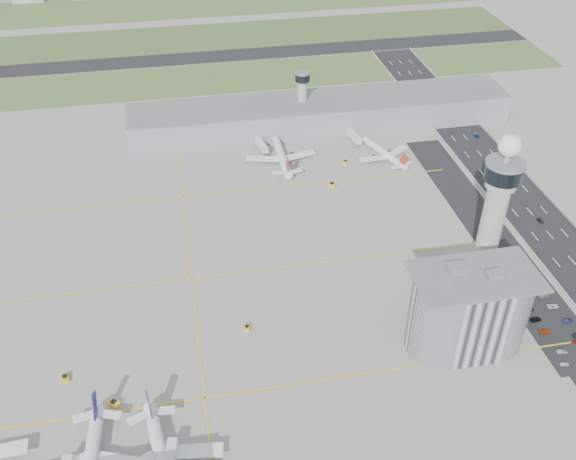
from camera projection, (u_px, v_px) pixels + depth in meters
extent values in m
plane|color=#9C9991|center=(306.00, 318.00, 237.49)|extent=(1000.00, 1000.00, 0.00)
cube|color=#486B32|center=(202.00, 79.00, 411.84)|extent=(480.00, 50.00, 0.08)
cube|color=#3B5628|center=(193.00, 39.00, 470.97)|extent=(480.00, 60.00, 0.08)
cube|color=#48602D|center=(186.00, 5.00, 534.04)|extent=(480.00, 70.00, 0.08)
cube|color=black|center=(197.00, 58.00, 440.99)|extent=(480.00, 22.00, 0.10)
cube|color=#9E9E99|center=(556.00, 282.00, 252.43)|extent=(0.60, 500.00, 1.20)
cube|color=black|center=(543.00, 304.00, 243.22)|extent=(18.00, 260.00, 0.08)
cube|color=black|center=(554.00, 327.00, 233.45)|extent=(20.00, 44.00, 0.10)
cube|color=yellow|center=(205.00, 398.00, 207.78)|extent=(260.00, 0.60, 0.01)
cube|color=yellow|center=(192.00, 279.00, 255.09)|extent=(260.00, 0.60, 0.01)
cube|color=yellow|center=(183.00, 197.00, 302.39)|extent=(260.00, 0.60, 0.01)
cube|color=yellow|center=(192.00, 279.00, 255.09)|extent=(0.60, 260.00, 0.01)
cylinder|color=#ADAAA5|center=(490.00, 231.00, 240.40)|extent=(8.40, 8.40, 48.00)
cylinder|color=#ADAAA5|center=(501.00, 182.00, 227.28)|extent=(11.00, 11.00, 4.00)
cylinder|color=black|center=(504.00, 172.00, 224.90)|extent=(13.00, 13.00, 6.00)
cylinder|color=slate|center=(506.00, 163.00, 222.81)|extent=(14.00, 14.00, 1.00)
cylinder|color=#ADAAA5|center=(507.00, 157.00, 221.32)|extent=(1.60, 1.60, 5.00)
sphere|color=white|center=(510.00, 146.00, 218.64)|extent=(8.00, 8.00, 8.00)
cylinder|color=#ADAAA5|center=(302.00, 103.00, 351.95)|extent=(5.00, 5.00, 28.00)
cylinder|color=black|center=(302.00, 77.00, 343.01)|extent=(8.00, 8.00, 4.00)
cylinder|color=slate|center=(303.00, 73.00, 341.52)|extent=(8.60, 8.60, 0.80)
cube|color=#B2B2B7|center=(469.00, 310.00, 219.08)|extent=(18.00, 24.00, 30.00)
cylinder|color=#B2B2B7|center=(444.00, 314.00, 217.72)|extent=(24.00, 24.00, 30.00)
cylinder|color=#B2B2B7|center=(493.00, 307.00, 220.45)|extent=(24.00, 24.00, 30.00)
cube|color=slate|center=(476.00, 276.00, 209.90)|extent=(42.00, 24.00, 0.80)
cube|color=slate|center=(456.00, 269.00, 210.40)|extent=(6.00, 5.00, 3.00)
cube|color=slate|center=(494.00, 275.00, 208.31)|extent=(5.00, 4.00, 2.40)
cube|color=gray|center=(320.00, 114.00, 355.77)|extent=(210.00, 32.00, 15.00)
cube|color=slate|center=(321.00, 101.00, 351.06)|extent=(210.00, 32.00, 0.80)
imported|color=silver|center=(565.00, 364.00, 218.72)|extent=(3.35, 1.76, 1.09)
imported|color=gray|center=(562.00, 351.00, 223.22)|extent=(3.85, 1.55, 1.24)
imported|color=#B3380B|center=(545.00, 331.00, 231.02)|extent=(4.40, 2.48, 1.16)
imported|color=black|center=(536.00, 319.00, 235.88)|extent=(4.67, 2.34, 1.30)
imported|color=#171849|center=(529.00, 309.00, 240.24)|extent=(3.72, 1.64, 1.25)
imported|color=silver|center=(518.00, 299.00, 244.91)|extent=(3.90, 1.76, 1.24)
imported|color=#19164D|center=(568.00, 321.00, 235.22)|extent=(3.91, 1.63, 1.26)
imported|color=white|center=(553.00, 306.00, 241.60)|extent=(4.67, 2.55, 1.24)
imported|color=gray|center=(544.00, 295.00, 246.38)|extent=(4.65, 2.16, 1.32)
imported|color=black|center=(540.00, 221.00, 285.94)|extent=(1.57, 3.76, 1.21)
imported|color=navy|center=(477.00, 136.00, 349.30)|extent=(1.96, 4.05, 1.11)
imported|color=gray|center=(413.00, 91.00, 396.19)|extent=(1.68, 3.68, 1.22)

